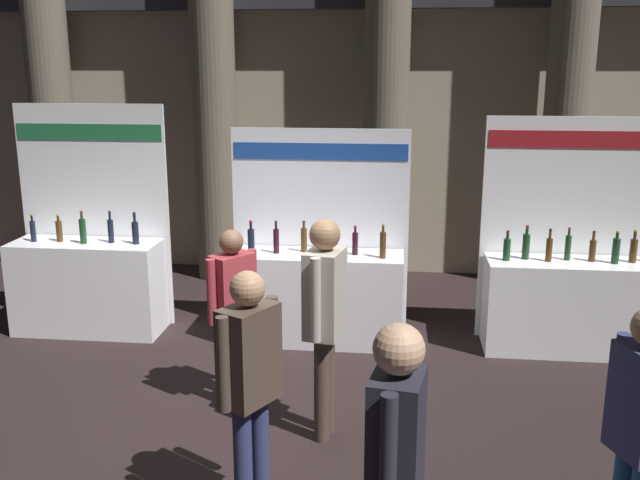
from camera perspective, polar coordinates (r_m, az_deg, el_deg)
name	(u,v)px	position (r m, az deg, el deg)	size (l,w,h in m)	color
ground_plane	(238,410)	(6.43, -6.67, -13.44)	(24.00, 24.00, 0.00)	black
hall_colonnade	(303,34)	(10.05, -1.37, 16.31)	(11.67, 1.06, 6.89)	tan
exhibitor_booth_0	(89,276)	(8.38, -18.12, -2.79)	(1.72, 0.66, 2.53)	white
exhibitor_booth_1	(317,288)	(7.69, -0.24, -3.88)	(1.95, 0.66, 2.29)	white
exhibitor_booth_2	(576,295)	(7.90, 19.97, -4.18)	(1.98, 0.66, 2.43)	white
visitor_2	(250,373)	(4.65, -5.71, -10.64)	(0.40, 0.49, 1.70)	navy
visitor_4	(325,309)	(5.55, 0.38, -5.56)	(0.33, 0.53, 1.81)	#47382D
visitor_5	(233,303)	(6.22, -7.03, -5.06)	(0.40, 0.44, 1.59)	navy
visitor_8	(640,424)	(4.46, 24.45, -13.37)	(0.34, 0.47, 1.68)	navy
visitor_9	(395,470)	(3.54, 6.11, -17.97)	(0.29, 0.49, 1.82)	#47382D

